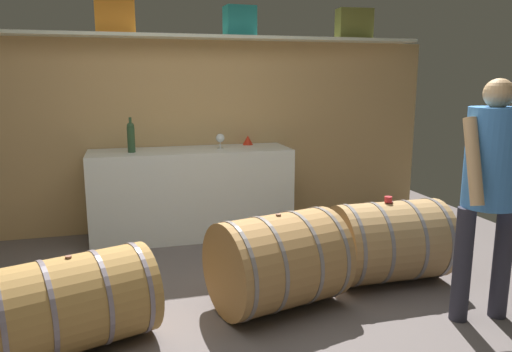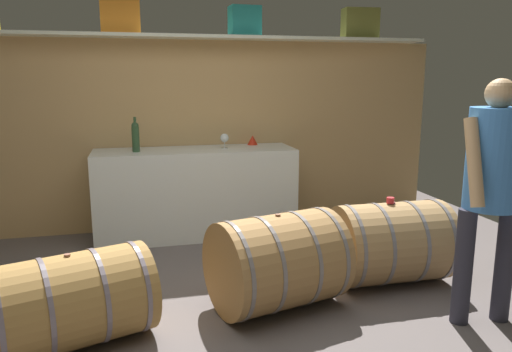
{
  "view_description": "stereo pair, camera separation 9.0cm",
  "coord_description": "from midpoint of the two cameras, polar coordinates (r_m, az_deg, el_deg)",
  "views": [
    {
      "loc": [
        -0.58,
        -2.85,
        1.58
      ],
      "look_at": [
        0.29,
        0.35,
        0.91
      ],
      "focal_mm": 34.25,
      "sensor_mm": 36.0,
      "label": 1
    },
    {
      "loc": [
        -0.49,
        -2.87,
        1.58
      ],
      "look_at": [
        0.29,
        0.35,
        0.91
      ],
      "focal_mm": 34.25,
      "sensor_mm": 36.0,
      "label": 2
    }
  ],
  "objects": [
    {
      "name": "work_cabinet",
      "position": [
        4.96,
        -6.5,
        -1.94
      ],
      "size": [
        1.98,
        0.59,
        0.88
      ],
      "primitive_type": "cube",
      "color": "white",
      "rests_on": "ground"
    },
    {
      "name": "red_funnel",
      "position": [
        5.18,
        0.09,
        4.21
      ],
      "size": [
        0.11,
        0.11,
        0.1
      ],
      "primitive_type": "cone",
      "color": "red",
      "rests_on": "work_cabinet"
    },
    {
      "name": "back_wall_panel",
      "position": [
        5.21,
        -7.63,
        4.69
      ],
      "size": [
        5.48,
        0.1,
        1.96
      ],
      "primitive_type": "cube",
      "color": "tan",
      "rests_on": "ground"
    },
    {
      "name": "winemaker_pouring",
      "position": [
        3.4,
        26.65,
        -0.18
      ],
      "size": [
        0.48,
        0.38,
        1.58
      ],
      "rotation": [
        0.0,
        0.0,
        3.03
      ],
      "color": "#2E2D3A",
      "rests_on": "ground"
    },
    {
      "name": "wine_barrel_far",
      "position": [
        3.15,
        -20.02,
        -13.55
      ],
      "size": [
        1.05,
        0.83,
        0.58
      ],
      "rotation": [
        0.0,
        0.0,
        0.33
      ],
      "color": "#A3783C",
      "rests_on": "ground"
    },
    {
      "name": "wine_glass",
      "position": [
        4.9,
        -3.18,
        4.41
      ],
      "size": [
        0.09,
        0.09,
        0.15
      ],
      "color": "white",
      "rests_on": "work_cabinet"
    },
    {
      "name": "toolcase_teal",
      "position": [
        5.16,
        -0.81,
        17.62
      ],
      "size": [
        0.31,
        0.23,
        0.3
      ],
      "primitive_type": "cube",
      "rotation": [
        0.0,
        0.0,
        0.07
      ],
      "color": "teal",
      "rests_on": "high_shelf_board"
    },
    {
      "name": "high_shelf_board",
      "position": [
        5.04,
        -7.75,
        15.8
      ],
      "size": [
        5.05,
        0.4,
        0.03
      ],
      "primitive_type": "cube",
      "color": "silver",
      "rests_on": "back_wall_panel"
    },
    {
      "name": "wine_barrel_near",
      "position": [
        3.99,
        16.09,
        -7.47
      ],
      "size": [
        0.86,
        0.64,
        0.64
      ],
      "rotation": [
        0.0,
        0.0,
        -0.0
      ],
      "color": "#A9814E",
      "rests_on": "ground"
    },
    {
      "name": "toolcase_orange",
      "position": [
        5.03,
        -15.02,
        17.61
      ],
      "size": [
        0.37,
        0.2,
        0.33
      ],
      "primitive_type": "cube",
      "rotation": [
        0.0,
        0.0,
        -0.01
      ],
      "color": "orange",
      "rests_on": "high_shelf_board"
    },
    {
      "name": "ground_plane",
      "position": [
        3.82,
        -4.4,
        -13.22
      ],
      "size": [
        6.68,
        7.78,
        0.02
      ],
      "primitive_type": "cube",
      "color": "#635A58"
    },
    {
      "name": "wine_barrel_flank",
      "position": [
        3.43,
        3.29,
        -9.92
      ],
      "size": [
        0.99,
        0.85,
        0.67
      ],
      "rotation": [
        0.0,
        0.0,
        0.26
      ],
      "color": "#A07542",
      "rests_on": "ground"
    },
    {
      "name": "tasting_cup",
      "position": [
        3.89,
        16.07,
        -2.74
      ],
      "size": [
        0.06,
        0.06,
        0.04
      ],
      "primitive_type": "cylinder",
      "color": "red",
      "rests_on": "wine_barrel_near"
    },
    {
      "name": "toolcase_olive",
      "position": [
        5.58,
        12.54,
        16.98
      ],
      "size": [
        0.38,
        0.21,
        0.31
      ],
      "primitive_type": "cube",
      "rotation": [
        0.0,
        0.0,
        -0.07
      ],
      "color": "olive",
      "rests_on": "high_shelf_board"
    },
    {
      "name": "wine_bottle_green",
      "position": [
        4.79,
        -13.37,
        4.55
      ],
      "size": [
        0.07,
        0.07,
        0.33
      ],
      "color": "#2F5031",
      "rests_on": "work_cabinet"
    }
  ]
}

